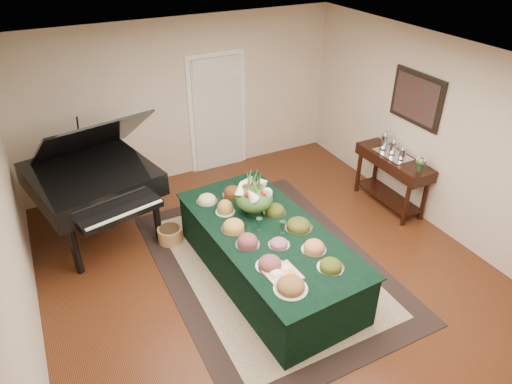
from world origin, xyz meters
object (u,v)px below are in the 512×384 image
floral_centerpiece (254,194)px  mahogany_sideboard (393,168)px  buffet_table (267,254)px  grand_piano (92,178)px

floral_centerpiece → mahogany_sideboard: size_ratio=0.38×
buffet_table → grand_piano: size_ratio=1.36×
floral_centerpiece → grand_piano: grand_piano is taller
grand_piano → buffet_table: bearing=-48.3°
buffet_table → mahogany_sideboard: bearing=14.0°
floral_centerpiece → mahogany_sideboard: floral_centerpiece is taller
buffet_table → grand_piano: (-1.71, 1.92, 0.56)m
floral_centerpiece → mahogany_sideboard: bearing=5.1°
mahogany_sideboard → buffet_table: bearing=-166.0°
floral_centerpiece → mahogany_sideboard: (2.52, 0.22, -0.35)m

